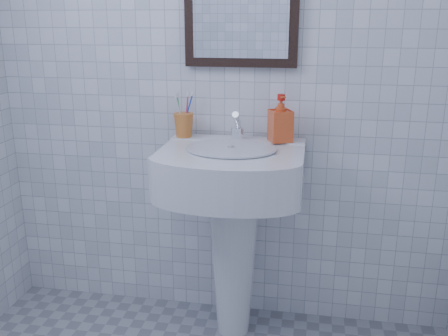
# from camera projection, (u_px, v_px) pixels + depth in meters

# --- Properties ---
(wall_back) EXTENTS (2.20, 0.02, 2.50)m
(wall_back) POSITION_uv_depth(u_px,v_px,m) (225.00, 64.00, 2.25)
(wall_back) COLOR white
(wall_back) RESTS_ON ground
(washbasin) EXTENTS (0.61, 0.44, 0.93)m
(washbasin) POSITION_uv_depth(u_px,v_px,m) (233.00, 211.00, 2.22)
(washbasin) COLOR white
(washbasin) RESTS_ON ground
(faucet) EXTENTS (0.06, 0.12, 0.14)m
(faucet) POSITION_uv_depth(u_px,v_px,m) (237.00, 128.00, 2.22)
(faucet) COLOR white
(faucet) RESTS_ON washbasin
(toothbrush_cup) EXTENTS (0.09, 0.09, 0.11)m
(toothbrush_cup) POSITION_uv_depth(u_px,v_px,m) (184.00, 125.00, 2.28)
(toothbrush_cup) COLOR orange
(toothbrush_cup) RESTS_ON washbasin
(soap_dispenser) EXTENTS (0.12, 0.12, 0.21)m
(soap_dispenser) POSITION_uv_depth(u_px,v_px,m) (281.00, 118.00, 2.18)
(soap_dispenser) COLOR red
(soap_dispenser) RESTS_ON washbasin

